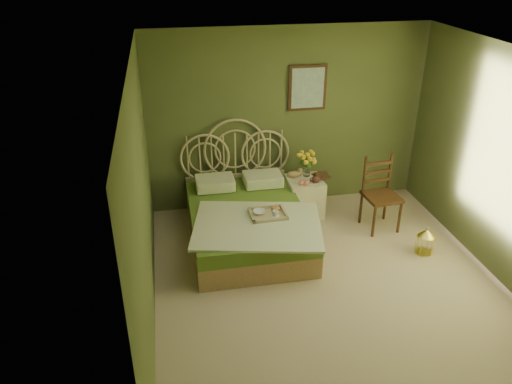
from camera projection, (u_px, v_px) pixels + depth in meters
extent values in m
plane|color=tan|center=(331.00, 290.00, 5.73)|extent=(4.50, 4.50, 0.00)
plane|color=silver|center=(351.00, 62.00, 4.55)|extent=(4.50, 4.50, 0.00)
plane|color=#555E31|center=(288.00, 119.00, 7.11)|extent=(4.00, 0.00, 4.00)
plane|color=#555E31|center=(143.00, 206.00, 4.81)|extent=(0.00, 4.50, 4.50)
cube|color=#331A0E|center=(307.00, 88.00, 6.93)|extent=(0.54, 0.03, 0.64)
cube|color=#B6BFAF|center=(308.00, 88.00, 6.91)|extent=(0.46, 0.01, 0.56)
cube|color=tan|center=(247.00, 232.00, 6.58)|extent=(1.46, 1.94, 0.29)
cube|color=#597E29|center=(247.00, 216.00, 6.47)|extent=(1.46, 1.94, 0.19)
cube|color=beige|center=(257.00, 225.00, 6.04)|extent=(1.74, 1.46, 0.03)
cube|color=beige|center=(215.00, 183.00, 6.92)|extent=(0.53, 0.39, 0.16)
cube|color=beige|center=(263.00, 179.00, 7.04)|extent=(0.53, 0.39, 0.16)
cube|color=tan|center=(268.00, 216.00, 6.24)|extent=(0.46, 0.36, 0.04)
ellipsoid|color=#B77A38|center=(276.00, 208.00, 6.31)|extent=(0.12, 0.07, 0.05)
cube|color=beige|center=(304.00, 197.00, 7.20)|extent=(0.50, 0.50, 0.55)
cylinder|color=silver|center=(307.00, 170.00, 7.15)|extent=(0.10, 0.10, 0.18)
ellipsoid|color=tan|center=(294.00, 174.00, 7.12)|extent=(0.21, 0.11, 0.10)
sphere|color=#F87660|center=(301.00, 182.00, 6.91)|extent=(0.07, 0.07, 0.07)
sphere|color=#F87660|center=(307.00, 183.00, 6.91)|extent=(0.07, 0.07, 0.07)
cube|color=#331A0E|center=(382.00, 197.00, 6.75)|extent=(0.49, 0.49, 0.04)
cylinder|color=#331A0E|center=(372.00, 220.00, 6.66)|extent=(0.04, 0.04, 0.48)
cylinder|color=#331A0E|center=(399.00, 218.00, 6.72)|extent=(0.04, 0.04, 0.48)
cylinder|color=#331A0E|center=(361.00, 207.00, 7.00)|extent=(0.04, 0.04, 0.48)
cylinder|color=#331A0E|center=(387.00, 205.00, 7.06)|extent=(0.04, 0.04, 0.48)
cube|color=#331A0E|center=(378.00, 173.00, 6.80)|extent=(0.39, 0.08, 0.53)
cylinder|color=gold|center=(423.00, 252.00, 6.41)|extent=(0.22, 0.22, 0.01)
cylinder|color=gold|center=(425.00, 244.00, 6.36)|extent=(0.22, 0.22, 0.25)
cone|color=gold|center=(427.00, 233.00, 6.28)|extent=(0.22, 0.22, 0.09)
imported|color=#381E0F|center=(317.00, 177.00, 7.12)|extent=(0.26, 0.28, 0.02)
imported|color=#472819|center=(317.00, 176.00, 7.11)|extent=(0.18, 0.24, 0.02)
imported|color=white|center=(259.00, 212.00, 6.25)|extent=(0.17, 0.17, 0.04)
imported|color=white|center=(275.00, 214.00, 6.17)|extent=(0.09, 0.09, 0.08)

